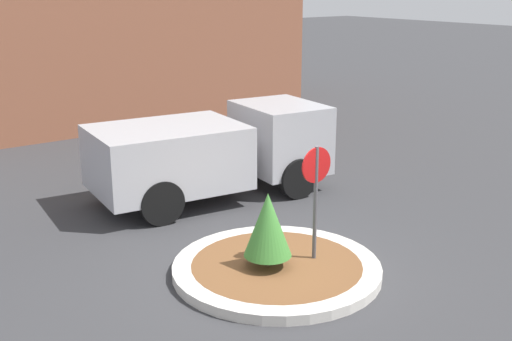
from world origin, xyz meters
The scene contains 6 objects.
ground_plane centered at (0.00, 0.00, 0.00)m, with size 120.00×120.00×0.00m, color #38383A.
traffic_island centered at (0.00, 0.00, 0.09)m, with size 3.58×3.58×0.18m.
stop_sign centered at (0.68, -0.19, 1.49)m, with size 0.62×0.07×2.19m.
island_shrub centered at (-0.18, 0.01, 0.93)m, with size 0.81×0.81×1.31m.
utility_truck centered at (1.31, 4.07, 1.12)m, with size 5.61×2.83×2.02m.
storefront_building centered at (3.13, 14.52, 3.85)m, with size 14.35×6.07×7.69m.
Camera 1 is at (-6.26, -7.88, 4.83)m, focal length 45.00 mm.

